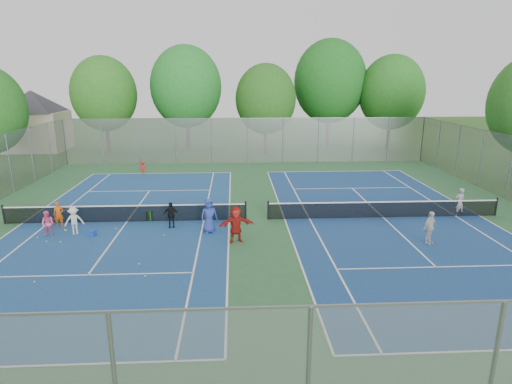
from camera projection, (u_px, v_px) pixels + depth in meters
ground at (257, 220)px, 23.30m from camera, size 120.00×120.00×0.00m
court_pad at (257, 220)px, 23.30m from camera, size 32.00×32.00×0.01m
court_left at (127, 222)px, 22.95m from camera, size 10.97×23.77×0.01m
court_right at (383, 217)px, 23.65m from camera, size 10.97×23.77×0.01m
net_left at (126, 214)px, 22.83m from camera, size 12.87×0.10×0.91m
net_right at (384, 210)px, 23.53m from camera, size 12.87×0.10×0.91m
fence_north at (247, 141)px, 38.20m from camera, size 32.00×0.10×4.00m
house at (33, 110)px, 44.24m from camera, size 11.03×11.03×7.30m
tree_nw at (104, 94)px, 42.27m from camera, size 6.40×6.40×9.58m
tree_nl at (186, 87)px, 43.46m from camera, size 7.20×7.20×10.69m
tree_nc at (266, 99)px, 42.24m from camera, size 6.00×6.00×8.85m
tree_nr at (330, 81)px, 45.05m from camera, size 7.60×7.60×11.42m
tree_ne at (392, 92)px, 43.70m from camera, size 6.60×6.60×9.77m
ball_crate at (92, 233)px, 20.91m from camera, size 0.42×0.42×0.29m
ball_hopper at (149, 216)px, 23.09m from camera, size 0.34×0.34×0.56m
student_a at (59, 214)px, 22.03m from camera, size 0.58×0.47×1.36m
student_b at (48, 224)px, 20.73m from camera, size 0.71×0.60×1.29m
student_c at (74, 221)px, 21.01m from camera, size 1.03×0.81×1.40m
student_d at (171, 215)px, 21.94m from camera, size 0.82×0.39×1.36m
student_e at (209, 216)px, 21.21m from camera, size 1.00×0.82×1.75m
student_f at (236, 224)px, 19.96m from camera, size 1.69×0.85×1.74m
child_far_baseline at (143, 168)px, 33.96m from camera, size 0.72×0.44×1.08m
instructor at (459, 202)px, 23.72m from camera, size 0.65×0.49×1.62m
teen_court_b at (430, 228)px, 19.79m from camera, size 0.98×0.82×1.57m
tennis_ball_0 at (145, 276)px, 16.62m from camera, size 0.07×0.07×0.07m
tennis_ball_1 at (47, 242)px, 20.12m from camera, size 0.07×0.07×0.07m
tennis_ball_2 at (38, 238)px, 20.60m from camera, size 0.07×0.07×0.07m
tennis_ball_3 at (116, 229)px, 21.81m from camera, size 0.07×0.07×0.07m
tennis_ball_4 at (139, 264)px, 17.69m from camera, size 0.07×0.07×0.07m
tennis_ball_5 at (164, 236)px, 20.89m from camera, size 0.07×0.07×0.07m
tennis_ball_6 at (65, 230)px, 21.64m from camera, size 0.07×0.07×0.07m
tennis_ball_7 at (61, 242)px, 20.05m from camera, size 0.07×0.07×0.07m
tennis_ball_8 at (35, 282)px, 16.15m from camera, size 0.07×0.07×0.07m
tennis_ball_9 at (66, 231)px, 21.55m from camera, size 0.07×0.07×0.07m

